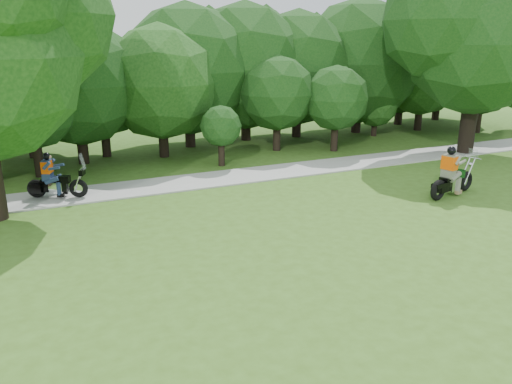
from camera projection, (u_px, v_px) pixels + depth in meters
ground at (395, 238)px, 14.36m from camera, size 100.00×100.00×0.00m
walkway at (272, 172)px, 21.31m from camera, size 60.00×2.20×0.06m
tree_line at (225, 73)px, 26.46m from camera, size 40.12×11.54×7.86m
big_tree_east at (474, 27)px, 23.56m from camera, size 9.07×6.89×10.46m
chopper_motorcycle at (451, 178)px, 17.97m from camera, size 2.60×1.10×1.88m
touring_motorcycle at (53, 181)px, 17.65m from camera, size 2.06×1.26×1.65m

